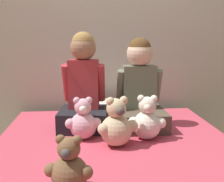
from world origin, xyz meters
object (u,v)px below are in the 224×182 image
at_px(teddy_bear_between_children, 117,125).
at_px(pillow_at_headboard, 108,109).
at_px(teddy_bear_held_by_left_child, 83,121).
at_px(child_on_left, 84,89).
at_px(child_on_right, 140,92).
at_px(teddy_bear_at_foot_of_bed, 69,168).
at_px(teddy_bear_held_by_right_child, 147,121).

distance_m(teddy_bear_between_children, pillow_at_headboard, 0.69).
height_order(teddy_bear_between_children, pillow_at_headboard, teddy_bear_between_children).
bearing_deg(teddy_bear_held_by_left_child, child_on_left, 87.20).
distance_m(child_on_right, teddy_bear_at_foot_of_bed, 0.99).
relative_size(child_on_right, teddy_bear_at_foot_of_bed, 2.58).
xyz_separation_m(child_on_right, teddy_bear_held_by_left_child, (-0.41, -0.24, -0.14)).
bearing_deg(teddy_bear_held_by_left_child, teddy_bear_at_foot_of_bed, -96.62).
bearing_deg(teddy_bear_held_by_right_child, teddy_bear_at_foot_of_bed, -117.43).
bearing_deg(teddy_bear_between_children, child_on_left, 103.47).
bearing_deg(teddy_bear_at_foot_of_bed, pillow_at_headboard, 90.93).
xyz_separation_m(teddy_bear_held_by_right_child, teddy_bear_between_children, (-0.20, -0.10, 0.01)).
bearing_deg(teddy_bear_held_by_right_child, pillow_at_headboard, 119.80).
xyz_separation_m(teddy_bear_between_children, teddy_bear_at_foot_of_bed, (-0.25, -0.49, -0.02)).
height_order(teddy_bear_between_children, teddy_bear_at_foot_of_bed, teddy_bear_between_children).
bearing_deg(pillow_at_headboard, teddy_bear_at_foot_of_bed, -101.94).
distance_m(child_on_left, teddy_bear_held_by_left_child, 0.29).
bearing_deg(child_on_right, teddy_bear_held_by_left_child, -149.42).
height_order(child_on_left, teddy_bear_held_by_right_child, child_on_left).
bearing_deg(child_on_right, child_on_left, -179.08).
xyz_separation_m(teddy_bear_held_by_left_child, pillow_at_headboard, (0.20, 0.55, -0.06)).
xyz_separation_m(child_on_right, teddy_bear_held_by_right_child, (-0.00, -0.27, -0.14)).
bearing_deg(teddy_bear_held_by_right_child, child_on_right, 100.10).
height_order(teddy_bear_held_by_left_child, teddy_bear_held_by_right_child, teddy_bear_held_by_right_child).
xyz_separation_m(teddy_bear_held_by_right_child, pillow_at_headboard, (-0.21, 0.58, -0.07)).
xyz_separation_m(child_on_right, teddy_bear_at_foot_of_bed, (-0.46, -0.86, -0.15)).
bearing_deg(teddy_bear_held_by_left_child, pillow_at_headboard, 67.95).
bearing_deg(teddy_bear_at_foot_of_bed, teddy_bear_held_by_right_child, 65.23).
xyz_separation_m(child_on_right, teddy_bear_between_children, (-0.20, -0.37, -0.13)).
bearing_deg(child_on_right, teddy_bear_between_children, -118.20).
xyz_separation_m(teddy_bear_held_by_left_child, teddy_bear_at_foot_of_bed, (-0.05, -0.63, -0.01)).
height_order(child_on_left, teddy_bear_at_foot_of_bed, child_on_left).
xyz_separation_m(child_on_left, teddy_bear_held_by_right_child, (0.40, -0.27, -0.16)).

